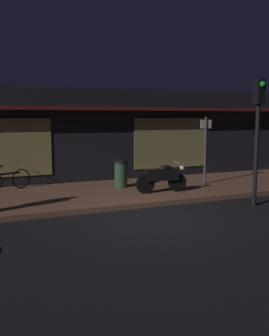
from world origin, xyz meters
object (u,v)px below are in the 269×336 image
Objects in this scene: sign_post at (205,146)px; trash_bin at (121,174)px; motorcycle at (163,177)px; bicycle_parked at (7,179)px; traffic_light_pole at (258,120)px.

sign_post is 2.58× the size of trash_bin.
motorcycle is 5.11m from bicycle_parked.
bicycle_parked is (-4.58, 2.27, -0.14)m from motorcycle.
trash_bin is 4.83m from traffic_light_pole.
sign_post reaches higher than bicycle_parked.
sign_post is at bearing -10.38° from trash_bin.
bicycle_parked is at bearing 153.67° from motorcycle.
traffic_light_pole is (6.52, -4.33, 1.97)m from bicycle_parked.
trash_bin is 0.26× the size of traffic_light_pole.
sign_post is (2.10, 0.80, 0.86)m from motorcycle.
traffic_light_pole reaches higher than trash_bin.
bicycle_parked is 0.43× the size of traffic_light_pole.
traffic_light_pole is at bearing -50.01° from trash_bin.
sign_post reaches higher than motorcycle.
motorcycle reaches higher than trash_bin.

